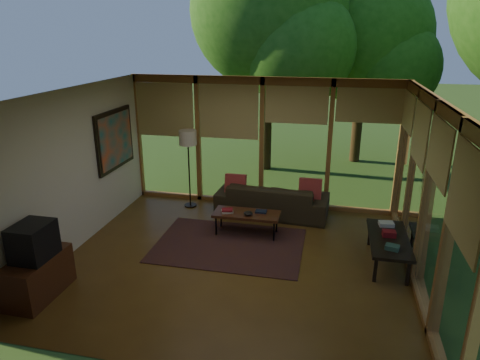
% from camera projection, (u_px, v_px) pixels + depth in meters
% --- Properties ---
extents(floor, '(5.50, 5.50, 0.00)m').
position_uv_depth(floor, '(235.00, 260.00, 6.98)').
color(floor, brown).
rests_on(floor, ground).
extents(ceiling, '(5.50, 5.50, 0.00)m').
position_uv_depth(ceiling, '(234.00, 93.00, 6.10)').
color(ceiling, white).
rests_on(ceiling, ground).
extents(wall_left, '(0.04, 5.00, 2.70)m').
position_uv_depth(wall_left, '(73.00, 171.00, 7.09)').
color(wall_left, silver).
rests_on(wall_left, ground).
extents(wall_front, '(5.50, 0.04, 2.70)m').
position_uv_depth(wall_front, '(178.00, 264.00, 4.23)').
color(wall_front, silver).
rests_on(wall_front, ground).
extents(window_wall_back, '(5.50, 0.12, 2.70)m').
position_uv_depth(window_wall_back, '(262.00, 143.00, 8.85)').
color(window_wall_back, '#A26932').
rests_on(window_wall_back, ground).
extents(window_wall_right, '(0.12, 5.00, 2.70)m').
position_uv_depth(window_wall_right, '(426.00, 196.00, 5.98)').
color(window_wall_right, '#A26932').
rests_on(window_wall_right, ground).
extents(tree_nw, '(3.89, 3.89, 5.98)m').
position_uv_depth(tree_nw, '(269.00, 11.00, 10.47)').
color(tree_nw, '#3A2915').
rests_on(tree_nw, ground).
extents(tree_ne, '(3.49, 3.49, 5.14)m').
position_uv_depth(tree_ne, '(365.00, 38.00, 11.39)').
color(tree_ne, '#3A2915').
rests_on(tree_ne, ground).
extents(rug, '(2.54, 1.80, 0.01)m').
position_uv_depth(rug, '(229.00, 245.00, 7.47)').
color(rug, brown).
rests_on(rug, floor).
extents(sofa, '(2.28, 1.01, 0.65)m').
position_uv_depth(sofa, '(272.00, 199.00, 8.66)').
color(sofa, '#312918').
rests_on(sofa, floor).
extents(pillow_left, '(0.42, 0.23, 0.44)m').
position_uv_depth(pillow_left, '(236.00, 185.00, 8.67)').
color(pillow_left, maroon).
rests_on(pillow_left, sofa).
extents(pillow_right, '(0.44, 0.24, 0.46)m').
position_uv_depth(pillow_right, '(310.00, 190.00, 8.37)').
color(pillow_right, maroon).
rests_on(pillow_right, sofa).
extents(ct_book_lower, '(0.24, 0.21, 0.03)m').
position_uv_depth(ct_book_lower, '(227.00, 211.00, 7.77)').
color(ct_book_lower, beige).
rests_on(ct_book_lower, coffee_table).
extents(ct_book_upper, '(0.23, 0.19, 0.03)m').
position_uv_depth(ct_book_upper, '(227.00, 210.00, 7.76)').
color(ct_book_upper, maroon).
rests_on(ct_book_upper, coffee_table).
extents(ct_book_side, '(0.21, 0.16, 0.03)m').
position_uv_depth(ct_book_side, '(261.00, 211.00, 7.77)').
color(ct_book_side, black).
rests_on(ct_book_side, coffee_table).
extents(ct_bowl, '(0.16, 0.16, 0.07)m').
position_uv_depth(ct_bowl, '(248.00, 213.00, 7.64)').
color(ct_bowl, black).
rests_on(ct_bowl, coffee_table).
extents(media_cabinet, '(0.50, 1.00, 0.60)m').
position_uv_depth(media_cabinet, '(38.00, 277.00, 5.96)').
color(media_cabinet, '#4A2514').
rests_on(media_cabinet, floor).
extents(television, '(0.45, 0.55, 0.50)m').
position_uv_depth(television, '(33.00, 241.00, 5.78)').
color(television, black).
rests_on(television, media_cabinet).
extents(console_book_a, '(0.23, 0.19, 0.07)m').
position_uv_depth(console_book_a, '(392.00, 247.00, 6.37)').
color(console_book_a, '#2F5346').
rests_on(console_book_a, side_console).
extents(console_book_b, '(0.21, 0.16, 0.09)m').
position_uv_depth(console_book_b, '(389.00, 234.00, 6.78)').
color(console_book_b, maroon).
rests_on(console_book_b, side_console).
extents(console_book_c, '(0.26, 0.20, 0.07)m').
position_uv_depth(console_book_c, '(386.00, 224.00, 7.15)').
color(console_book_c, beige).
rests_on(console_book_c, side_console).
extents(floor_lamp, '(0.36, 0.36, 1.65)m').
position_uv_depth(floor_lamp, '(188.00, 142.00, 8.71)').
color(floor_lamp, black).
rests_on(floor_lamp, floor).
extents(coffee_table, '(1.20, 0.50, 0.43)m').
position_uv_depth(coffee_table, '(247.00, 215.00, 7.76)').
color(coffee_table, '#4A2514').
rests_on(coffee_table, floor).
extents(side_console, '(0.60, 1.40, 0.46)m').
position_uv_depth(side_console, '(389.00, 240.00, 6.76)').
color(side_console, black).
rests_on(side_console, floor).
extents(wall_painting, '(0.06, 1.35, 1.15)m').
position_uv_depth(wall_painting, '(115.00, 140.00, 8.31)').
color(wall_painting, black).
rests_on(wall_painting, wall_left).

